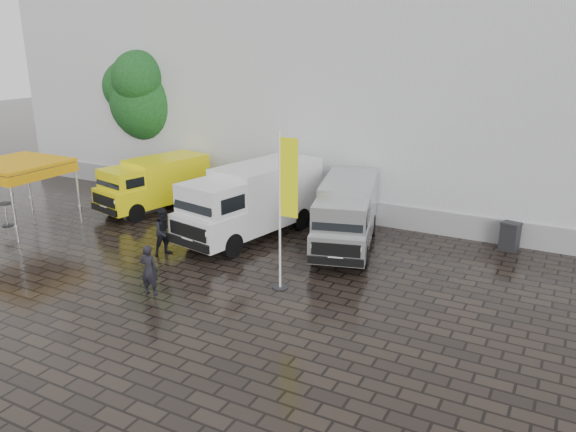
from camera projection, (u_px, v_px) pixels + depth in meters
name	position (u px, v px, depth m)	size (l,w,h in m)	color
ground	(253.00, 285.00, 18.64)	(120.00, 120.00, 0.00)	black
exhibition_hall	(442.00, 75.00, 29.42)	(44.00, 16.00, 12.00)	silver
hall_plinth	(388.00, 215.00, 24.29)	(44.00, 0.15, 1.00)	gray
van_yellow	(154.00, 185.00, 26.43)	(2.02, 5.26, 2.43)	yellow
van_white	(251.00, 203.00, 22.74)	(2.24, 6.72, 2.91)	silver
van_silver	(346.00, 216.00, 21.60)	(1.97, 5.92, 2.57)	#ACAEB0
canopy_tent	(16.00, 166.00, 23.74)	(3.44, 3.44, 2.85)	silver
flagpole	(285.00, 203.00, 17.44)	(0.88, 0.50, 5.19)	black
tree	(150.00, 96.00, 30.04)	(4.21, 4.25, 7.56)	black
cocktail_table	(6.00, 214.00, 24.39)	(0.60, 0.60, 1.02)	black
wheelie_bin	(510.00, 236.00, 21.58)	(0.66, 0.66, 1.10)	black
person_front	(149.00, 270.00, 17.69)	(0.61, 0.40, 1.68)	black
person_tent	(165.00, 232.00, 21.02)	(0.88, 0.68, 1.81)	black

